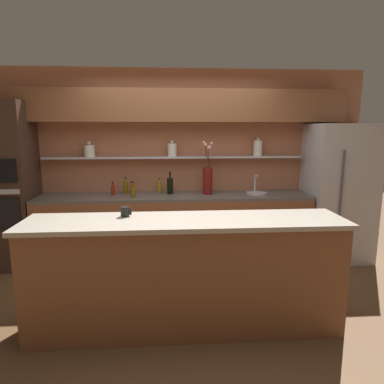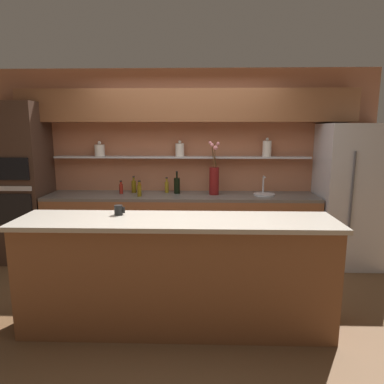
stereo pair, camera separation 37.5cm
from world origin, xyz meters
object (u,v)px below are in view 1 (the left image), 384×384
flower_vase (208,178)px  bottle_sauce_0 (132,189)px  bottle_oil_3 (133,191)px  bottle_oil_5 (159,187)px  bottle_sauce_4 (113,189)px  refrigerator (338,193)px  oven_tower (5,186)px  sink_fixture (256,192)px  bottle_oil_2 (126,187)px  bottle_wine_1 (170,186)px  coffee_mug (125,212)px

flower_vase → bottle_sauce_0: (-1.01, 0.04, -0.14)m
bottle_oil_3 → bottle_oil_5: size_ratio=0.99×
bottle_sauce_4 → refrigerator: bearing=-1.8°
oven_tower → sink_fixture: size_ratio=7.60×
flower_vase → bottle_oil_2: 1.12m
bottle_wine_1 → bottle_oil_2: size_ratio=1.35×
oven_tower → bottle_sauce_4: (1.36, 0.06, -0.07)m
bottle_wine_1 → bottle_sauce_4: bearing=-177.0°
coffee_mug → flower_vase: bearing=59.0°
sink_fixture → bottle_wine_1: size_ratio=0.92×
flower_vase → sink_fixture: flower_vase is taller
bottle_sauce_0 → bottle_sauce_4: 0.25m
refrigerator → bottle_oil_3: (-2.78, -0.09, 0.07)m
oven_tower → coffee_mug: (1.71, -1.49, -0.00)m
refrigerator → coffee_mug: bearing=-151.8°
oven_tower → bottle_sauce_4: bearing=2.5°
sink_fixture → bottle_wine_1: bottle_wine_1 is taller
bottle_oil_5 → bottle_sauce_4: bearing=-171.0°
oven_tower → sink_fixture: oven_tower is taller
sink_fixture → coffee_mug: (-1.59, -1.51, 0.12)m
flower_vase → bottle_wine_1: 0.52m
flower_vase → bottle_wine_1: flower_vase is taller
sink_fixture → bottle_sauce_0: bearing=177.9°
sink_fixture → bottle_oil_5: size_ratio=1.33×
oven_tower → coffee_mug: 2.27m
refrigerator → sink_fixture: 1.13m
bottle_oil_2 → bottle_wine_1: bearing=-4.6°
bottle_sauce_0 → bottle_oil_2: 0.12m
bottle_oil_2 → refrigerator: bearing=-3.7°
coffee_mug → bottle_wine_1: bearing=75.4°
flower_vase → bottle_oil_3: 1.01m
refrigerator → bottle_oil_3: refrigerator is taller
bottle_oil_2 → oven_tower: bearing=-174.4°
bottle_sauce_0 → bottle_oil_5: (0.36, 0.08, 0.01)m
oven_tower → bottle_oil_2: (1.52, 0.15, -0.06)m
coffee_mug → bottle_oil_3: bearing=92.6°
bottle_oil_5 → bottle_sauce_0: bearing=-167.0°
oven_tower → bottle_oil_3: oven_tower is taller
sink_fixture → bottle_oil_2: size_ratio=1.24×
bottle_sauce_4 → coffee_mug: bearing=-77.5°
bottle_sauce_0 → bottle_wine_1: 0.51m
bottle_wine_1 → oven_tower: bearing=-177.3°
bottle_wine_1 → bottle_oil_2: 0.61m
refrigerator → flower_vase: refrigerator is taller
bottle_oil_5 → coffee_mug: (-0.27, -1.65, 0.06)m
bottle_oil_3 → bottle_oil_5: (0.33, 0.29, 0.00)m
bottle_sauce_0 → bottle_sauce_4: size_ratio=1.00×
bottle_oil_2 → coffee_mug: bearing=-83.5°
flower_vase → bottle_oil_3: (-0.98, -0.17, -0.13)m
sink_fixture → coffee_mug: size_ratio=2.92×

